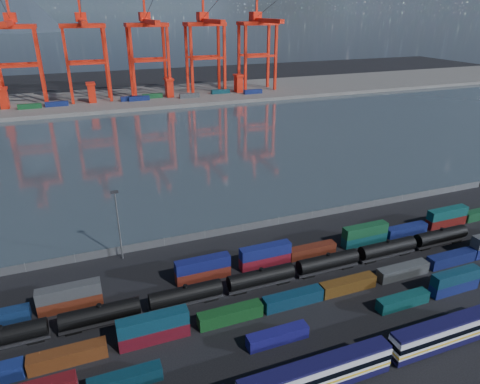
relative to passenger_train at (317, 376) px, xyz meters
name	(u,v)px	position (x,y,z in m)	size (l,w,h in m)	color
ground	(295,295)	(7.91, 21.24, -2.59)	(700.00, 700.00, 0.00)	black
harbor_water	(173,147)	(7.91, 126.24, -2.59)	(700.00, 700.00, 0.00)	#313E47
far_quay	(134,98)	(7.91, 231.24, -1.59)	(700.00, 70.00, 2.00)	#514F4C
passenger_train	(317,376)	(0.00, 0.00, 0.00)	(76.36, 3.01, 5.16)	silver
container_row_south	(295,328)	(2.25, 10.82, -0.77)	(138.66, 2.21, 4.71)	#3D4042
container_row_mid	(321,290)	(12.05, 18.70, -0.75)	(141.33, 2.43, 5.17)	#484B4D
container_row_north	(259,258)	(5.09, 32.89, -0.41)	(141.07, 2.34, 4.98)	#101952
tanker_string	(225,286)	(-5.09, 26.05, -0.39)	(122.80, 3.07, 4.39)	black
waterfront_fence	(243,228)	(7.91, 49.24, -1.59)	(160.12, 0.12, 2.20)	#595B5E
yard_light_mast	(118,222)	(-22.09, 47.24, 6.70)	(1.60, 0.40, 16.60)	slate
gantry_cranes	(116,35)	(0.41, 224.59, 35.53)	(198.92, 45.93, 62.20)	red
quay_containers	(118,100)	(-3.08, 216.70, 0.71)	(172.58, 10.99, 2.60)	navy
straddle_carriers	(132,89)	(5.41, 221.24, 5.23)	(140.00, 7.00, 11.10)	red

